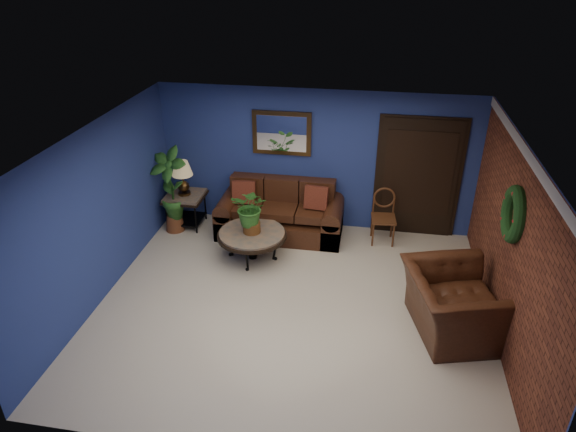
% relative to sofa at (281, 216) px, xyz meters
% --- Properties ---
extents(floor, '(5.50, 5.50, 0.00)m').
position_rel_sofa_xyz_m(floor, '(0.55, -2.08, -0.32)').
color(floor, beige).
rests_on(floor, ground).
extents(wall_back, '(5.50, 0.04, 2.50)m').
position_rel_sofa_xyz_m(wall_back, '(0.55, 0.42, 0.93)').
color(wall_back, navy).
rests_on(wall_back, ground).
extents(wall_left, '(0.04, 5.00, 2.50)m').
position_rel_sofa_xyz_m(wall_left, '(-2.20, -2.08, 0.93)').
color(wall_left, navy).
rests_on(wall_left, ground).
extents(wall_right_brick, '(0.04, 5.00, 2.50)m').
position_rel_sofa_xyz_m(wall_right_brick, '(3.30, -2.08, 0.93)').
color(wall_right_brick, brown).
rests_on(wall_right_brick, ground).
extents(ceiling, '(5.50, 5.00, 0.02)m').
position_rel_sofa_xyz_m(ceiling, '(0.55, -2.08, 2.18)').
color(ceiling, white).
rests_on(ceiling, wall_back).
extents(crown_molding, '(0.03, 5.00, 0.14)m').
position_rel_sofa_xyz_m(crown_molding, '(3.27, -2.08, 2.11)').
color(crown_molding, white).
rests_on(crown_molding, wall_right_brick).
extents(wall_mirror, '(1.02, 0.06, 0.77)m').
position_rel_sofa_xyz_m(wall_mirror, '(-0.05, 0.38, 1.40)').
color(wall_mirror, '#482F16').
rests_on(wall_mirror, wall_back).
extents(closet_door, '(1.44, 0.06, 2.18)m').
position_rel_sofa_xyz_m(closet_door, '(2.30, 0.39, 0.73)').
color(closet_door, black).
rests_on(closet_door, wall_back).
extents(wreath, '(0.16, 0.72, 0.72)m').
position_rel_sofa_xyz_m(wreath, '(3.24, -2.03, 1.38)').
color(wreath, black).
rests_on(wreath, wall_right_brick).
extents(sofa, '(2.17, 0.94, 0.98)m').
position_rel_sofa_xyz_m(sofa, '(0.00, 0.00, 0.00)').
color(sofa, '#411F12').
rests_on(sofa, ground).
extents(coffee_table, '(1.13, 1.13, 0.48)m').
position_rel_sofa_xyz_m(coffee_table, '(-0.30, -0.92, 0.11)').
color(coffee_table, '#504B46').
rests_on(coffee_table, ground).
extents(end_table, '(0.68, 0.68, 0.62)m').
position_rel_sofa_xyz_m(end_table, '(-1.75, -0.03, 0.16)').
color(end_table, '#504B46').
rests_on(end_table, ground).
extents(table_lamp, '(0.37, 0.37, 0.61)m').
position_rel_sofa_xyz_m(table_lamp, '(-1.75, -0.03, 0.69)').
color(table_lamp, '#482F16').
rests_on(table_lamp, end_table).
extents(side_chair, '(0.43, 0.43, 0.95)m').
position_rel_sofa_xyz_m(side_chair, '(1.78, 0.04, 0.21)').
color(side_chair, brown).
rests_on(side_chair, ground).
extents(armchair, '(1.45, 1.57, 0.85)m').
position_rel_sofa_xyz_m(armchair, '(2.70, -2.22, 0.11)').
color(armchair, '#411F12').
rests_on(armchair, ground).
extents(coffee_plant, '(0.62, 0.56, 0.77)m').
position_rel_sofa_xyz_m(coffee_plant, '(-0.30, -0.92, 0.59)').
color(coffee_plant, brown).
rests_on(coffee_plant, coffee_table).
extents(floor_plant, '(0.41, 0.36, 0.82)m').
position_rel_sofa_xyz_m(floor_plant, '(2.90, -1.38, 0.11)').
color(floor_plant, brown).
rests_on(floor_plant, ground).
extents(tall_plant, '(0.80, 0.66, 1.55)m').
position_rel_sofa_xyz_m(tall_plant, '(-1.90, -0.25, 0.52)').
color(tall_plant, brown).
rests_on(tall_plant, ground).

